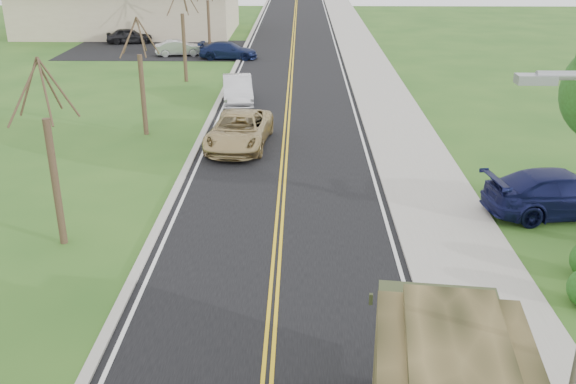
{
  "coord_description": "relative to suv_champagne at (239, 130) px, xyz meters",
  "views": [
    {
      "loc": [
        0.71,
        -8.63,
        9.52
      ],
      "look_at": [
        0.34,
        10.14,
        1.8
      ],
      "focal_mm": 40.0,
      "sensor_mm": 36.0,
      "label": 1
    }
  ],
  "objects": [
    {
      "name": "curb_left",
      "position": [
        -2.0,
        19.83,
        -0.74
      ],
      "size": [
        0.3,
        120.0,
        0.1
      ],
      "primitive_type": "cube",
      "color": "#9E998E",
      "rests_on": "ground"
    },
    {
      "name": "bare_tree_c",
      "position": [
        -4.85,
        13.83,
        1.99
      ],
      "size": [
        2.04,
        2.39,
        6.42
      ],
      "color": "#38281C",
      "rests_on": "ground"
    },
    {
      "name": "commercial_building",
      "position": [
        -13.83,
        35.8,
        1.9
      ],
      "size": [
        25.5,
        21.5,
        5.65
      ],
      "color": "tan",
      "rests_on": "ground"
    },
    {
      "name": "lot_car_silver",
      "position": [
        -6.97,
        23.26,
        -0.16
      ],
      "size": [
        4.01,
        2.1,
        1.26
      ],
      "primitive_type": "imported",
      "rotation": [
        0.0,
        0.0,
        1.78
      ],
      "color": "#AAAAAF",
      "rests_on": "ground"
    },
    {
      "name": "pickup_navy",
      "position": [
        12.21,
        -7.53,
        0.02
      ],
      "size": [
        5.85,
        3.07,
        1.62
      ],
      "primitive_type": "imported",
      "rotation": [
        0.0,
        0.0,
        1.72
      ],
      "color": "#10143D",
      "rests_on": "ground"
    },
    {
      "name": "lot_car_dark",
      "position": [
        -12.49,
        29.13,
        -0.11
      ],
      "size": [
        4.22,
        2.37,
        1.36
      ],
      "primitive_type": "imported",
      "rotation": [
        0.0,
        0.0,
        1.77
      ],
      "color": "black",
      "rests_on": "ground"
    },
    {
      "name": "sedan_silver",
      "position": [
        -0.85,
        8.23,
        -0.0
      ],
      "size": [
        2.25,
        4.93,
        1.57
      ],
      "primitive_type": "imported",
      "rotation": [
        0.0,
        0.0,
        0.13
      ],
      "color": "silver",
      "rests_on": "ground"
    },
    {
      "name": "suv_champagne",
      "position": [
        0.0,
        0.0,
        0.0
      ],
      "size": [
        3.1,
        5.87,
        1.57
      ],
      "primitive_type": "imported",
      "rotation": [
        0.0,
        0.0,
        -0.09
      ],
      "color": "tan",
      "rests_on": "ground"
    },
    {
      "name": "bare_tree_b",
      "position": [
        -4.85,
        1.83,
        1.69
      ],
      "size": [
        1.83,
        2.14,
        5.73
      ],
      "color": "#38281C",
      "rests_on": "ground"
    },
    {
      "name": "bare_tree_a",
      "position": [
        -4.85,
        -10.17,
        1.84
      ],
      "size": [
        1.93,
        2.26,
        6.08
      ],
      "color": "#38281C",
      "rests_on": "ground"
    },
    {
      "name": "sidewalk_right",
      "position": [
        8.05,
        19.83,
        -0.74
      ],
      "size": [
        3.2,
        120.0,
        0.1
      ],
      "primitive_type": "cube",
      "color": "#9E998E",
      "rests_on": "ground"
    },
    {
      "name": "curb_right",
      "position": [
        6.3,
        19.83,
        -0.73
      ],
      "size": [
        0.3,
        120.0,
        0.12
      ],
      "primitive_type": "cube",
      "color": "#9E998E",
      "rests_on": "ground"
    },
    {
      "name": "bare_tree_d",
      "position": [
        -4.85,
        25.83,
        1.76
      ],
      "size": [
        1.88,
        2.2,
        5.91
      ],
      "color": "#38281C",
      "rests_on": "ground"
    },
    {
      "name": "road",
      "position": [
        2.15,
        19.83,
        -0.78
      ],
      "size": [
        8.0,
        120.0,
        0.01
      ],
      "primitive_type": "cube",
      "color": "black",
      "rests_on": "ground"
    },
    {
      "name": "lot_car_navy",
      "position": [
        -2.86,
        21.93,
        -0.12
      ],
      "size": [
        4.65,
        2.08,
        1.33
      ],
      "primitive_type": "imported",
      "rotation": [
        0.0,
        0.0,
        1.52
      ],
      "color": "#10193D",
      "rests_on": "ground"
    }
  ]
}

